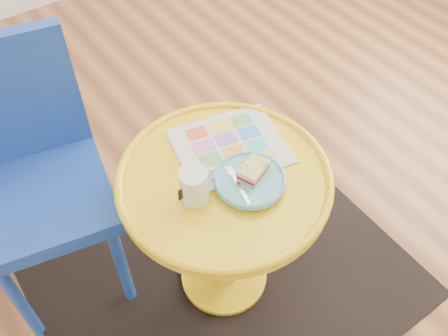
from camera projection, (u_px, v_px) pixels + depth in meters
floor at (267, 193)px, 2.17m from camera, size 4.00×4.00×0.00m
rug at (224, 276)px, 1.90m from camera, size 1.31×1.12×0.01m
side_table at (224, 211)px, 1.58m from camera, size 0.63×0.63×0.60m
chair at (31, 169)px, 1.54m from camera, size 0.50×0.50×0.95m
newspaper at (230, 146)px, 1.52m from camera, size 0.38×0.35×0.01m
mug at (195, 185)px, 1.36m from camera, size 0.12×0.08×0.11m
plate at (250, 180)px, 1.41m from camera, size 0.20×0.20×0.02m
cake_slice at (253, 171)px, 1.40m from camera, size 0.10×0.09×0.04m
fork at (238, 184)px, 1.39m from camera, size 0.05×0.14×0.00m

